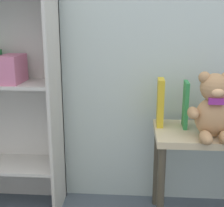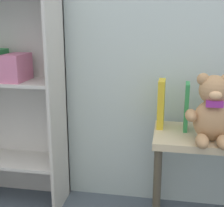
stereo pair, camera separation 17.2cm
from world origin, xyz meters
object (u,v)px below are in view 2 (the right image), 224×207
Objects in this scene: bookshelf_side at (8,64)px; book_standing_yellow at (161,104)px; display_table at (210,152)px; book_standing_green at (186,107)px; book_standing_teal at (212,112)px; teddy_bear at (212,111)px.

bookshelf_side reaches higher than book_standing_yellow.
book_standing_yellow reaches higher than display_table.
display_table is 2.27× the size of book_standing_yellow.
display_table is (1.17, -0.11, -0.42)m from bookshelf_side.
bookshelf_side is 5.91× the size of book_standing_yellow.
book_standing_yellow reaches higher than book_standing_green.
book_standing_yellow is (0.90, -0.03, -0.19)m from bookshelf_side.
book_standing_yellow is at bearing 174.82° from book_standing_teal.
bookshelf_side is 1.19m from book_standing_teal.
bookshelf_side reaches higher than display_table.
display_table is 0.27m from teddy_bear.
book_standing_yellow is 1.28× the size of book_standing_teal.
teddy_bear reaches higher than display_table.
book_standing_yellow is at bearing 144.20° from teddy_bear.
book_standing_yellow is (-0.25, 0.18, -0.02)m from teddy_bear.
teddy_bear reaches higher than book_standing_green.
display_table is 2.90× the size of book_standing_teal.
bookshelf_side is 2.60× the size of display_table.
book_standing_teal reaches higher than display_table.
book_standing_teal is (1.17, -0.04, -0.22)m from bookshelf_side.
book_standing_green is 1.24× the size of book_standing_teal.
book_standing_teal is at bearing 6.94° from book_standing_green.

